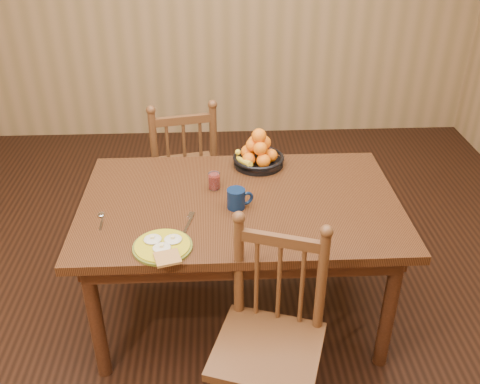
{
  "coord_description": "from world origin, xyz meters",
  "views": [
    {
      "loc": [
        -0.11,
        -2.28,
        2.16
      ],
      "look_at": [
        0.0,
        0.0,
        0.8
      ],
      "focal_mm": 40.0,
      "sensor_mm": 36.0,
      "label": 1
    }
  ],
  "objects_px": {
    "chair_near": "(270,340)",
    "fruit_bowl": "(258,154)",
    "breakfast_plate": "(163,246)",
    "dining_table": "(240,215)",
    "chair_far": "(183,171)",
    "coffee_mug": "(237,198)"
  },
  "relations": [
    {
      "from": "chair_far",
      "to": "dining_table",
      "type": "bearing_deg",
      "value": 101.03
    },
    {
      "from": "chair_far",
      "to": "chair_near",
      "type": "xyz_separation_m",
      "value": [
        0.43,
        -1.5,
        -0.01
      ]
    },
    {
      "from": "dining_table",
      "to": "coffee_mug",
      "type": "bearing_deg",
      "value": -105.82
    },
    {
      "from": "chair_near",
      "to": "breakfast_plate",
      "type": "distance_m",
      "value": 0.61
    },
    {
      "from": "breakfast_plate",
      "to": "coffee_mug",
      "type": "xyz_separation_m",
      "value": [
        0.34,
        0.32,
        0.04
      ]
    },
    {
      "from": "breakfast_plate",
      "to": "coffee_mug",
      "type": "relative_size",
      "value": 2.25
    },
    {
      "from": "chair_near",
      "to": "breakfast_plate",
      "type": "bearing_deg",
      "value": 166.14
    },
    {
      "from": "chair_near",
      "to": "dining_table",
      "type": "bearing_deg",
      "value": 116.6
    },
    {
      "from": "dining_table",
      "to": "fruit_bowl",
      "type": "relative_size",
      "value": 5.52
    },
    {
      "from": "chair_far",
      "to": "breakfast_plate",
      "type": "bearing_deg",
      "value": 77.91
    },
    {
      "from": "chair_near",
      "to": "fruit_bowl",
      "type": "relative_size",
      "value": 3.32
    },
    {
      "from": "breakfast_plate",
      "to": "dining_table",
      "type": "bearing_deg",
      "value": 47.22
    },
    {
      "from": "chair_near",
      "to": "breakfast_plate",
      "type": "height_order",
      "value": "chair_near"
    },
    {
      "from": "chair_far",
      "to": "fruit_bowl",
      "type": "height_order",
      "value": "chair_far"
    },
    {
      "from": "chair_far",
      "to": "breakfast_plate",
      "type": "relative_size",
      "value": 3.29
    },
    {
      "from": "chair_near",
      "to": "coffee_mug",
      "type": "bearing_deg",
      "value": 119.0
    },
    {
      "from": "chair_near",
      "to": "fruit_bowl",
      "type": "distance_m",
      "value": 1.11
    },
    {
      "from": "chair_near",
      "to": "breakfast_plate",
      "type": "relative_size",
      "value": 3.22
    },
    {
      "from": "dining_table",
      "to": "chair_far",
      "type": "relative_size",
      "value": 1.63
    },
    {
      "from": "fruit_bowl",
      "to": "chair_far",
      "type": "bearing_deg",
      "value": 135.84
    },
    {
      "from": "fruit_bowl",
      "to": "chair_near",
      "type": "bearing_deg",
      "value": -91.32
    },
    {
      "from": "chair_near",
      "to": "chair_far",
      "type": "bearing_deg",
      "value": 124.71
    }
  ]
}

